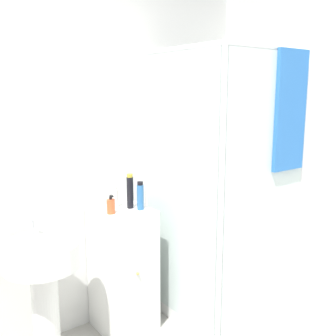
{
  "coord_description": "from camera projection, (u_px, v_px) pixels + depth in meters",
  "views": [
    {
      "loc": [
        -0.83,
        -0.83,
        1.72
      ],
      "look_at": [
        0.66,
        1.15,
        1.23
      ],
      "focal_mm": 42.0,
      "sensor_mm": 36.0,
      "label": 1
    }
  ],
  "objects": [
    {
      "name": "soap_dispenser",
      "position": [
        111.0,
        206.0,
        2.67
      ],
      "size": [
        0.06,
        0.06,
        0.13
      ],
      "color": "#E5562D",
      "rests_on": "vanity_cabinet"
    },
    {
      "name": "shower_enclosure",
      "position": [
        224.0,
        244.0,
        2.98
      ],
      "size": [
        0.85,
        0.88,
        2.01
      ],
      "color": "white",
      "rests_on": "ground_plane"
    },
    {
      "name": "shampoo_bottle_blue",
      "position": [
        140.0,
        196.0,
        2.75
      ],
      "size": [
        0.05,
        0.05,
        0.2
      ],
      "color": "#2D66A3",
      "rests_on": "vanity_cabinet"
    },
    {
      "name": "vanity_cabinet",
      "position": [
        123.0,
        269.0,
        2.84
      ],
      "size": [
        0.39,
        0.4,
        0.89
      ],
      "color": "silver",
      "rests_on": "ground_plane"
    },
    {
      "name": "shampoo_bottle_tall_black",
      "position": [
        130.0,
        191.0,
        2.79
      ],
      "size": [
        0.05,
        0.05,
        0.25
      ],
      "color": "black",
      "rests_on": "vanity_cabinet"
    },
    {
      "name": "sink",
      "position": [
        44.0,
        277.0,
        2.36
      ],
      "size": [
        0.46,
        0.46,
        0.97
      ],
      "color": "white",
      "rests_on": "ground_plane"
    },
    {
      "name": "wall_back",
      "position": [
        37.0,
        163.0,
        2.57
      ],
      "size": [
        6.4,
        0.06,
        2.5
      ],
      "primitive_type": "cube",
      "color": "white",
      "rests_on": "ground_plane"
    },
    {
      "name": "lotion_bottle_white",
      "position": [
        116.0,
        198.0,
        2.81
      ],
      "size": [
        0.04,
        0.04,
        0.16
      ],
      "color": "white",
      "rests_on": "vanity_cabinet"
    }
  ]
}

